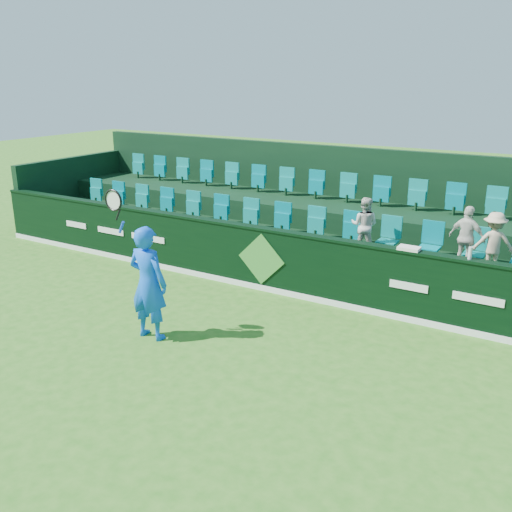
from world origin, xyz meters
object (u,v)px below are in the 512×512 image
Objects in this scene: spectator_left at (364,225)px; spectator_right at (493,243)px; tennis_player at (148,282)px; spectator_middle at (467,238)px; drinks_bottle at (470,253)px; towel at (409,248)px.

spectator_left is 1.01× the size of spectator_right.
tennis_player is at bearing 22.32° from spectator_right.
spectator_middle is 5.68× the size of drinks_bottle.
tennis_player reaches higher than spectator_right.
drinks_bottle is (4.57, 3.02, 0.45)m from tennis_player.
spectator_right reaches higher than towel.
drinks_bottle is (1.05, 0.00, 0.08)m from towel.
towel is 1.05m from drinks_bottle.
spectator_right is (4.77, 4.14, 0.38)m from tennis_player.
spectator_middle is at bearing 104.06° from drinks_bottle.
tennis_player is 4.66m from towel.
tennis_player is at bearing -139.41° from towel.
tennis_player is 6.90× the size of towel.
spectator_right is at bearing 42.08° from towel.
spectator_middle reaches higher than drinks_bottle.
spectator_middle is 1.36m from towel.
spectator_middle is 0.47m from spectator_right.
towel is at bearing 23.42° from spectator_right.
spectator_left is 1.70m from towel.
spectator_left is 0.96× the size of spectator_middle.
spectator_middle reaches higher than spectator_left.
spectator_left is 2.04m from spectator_middle.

